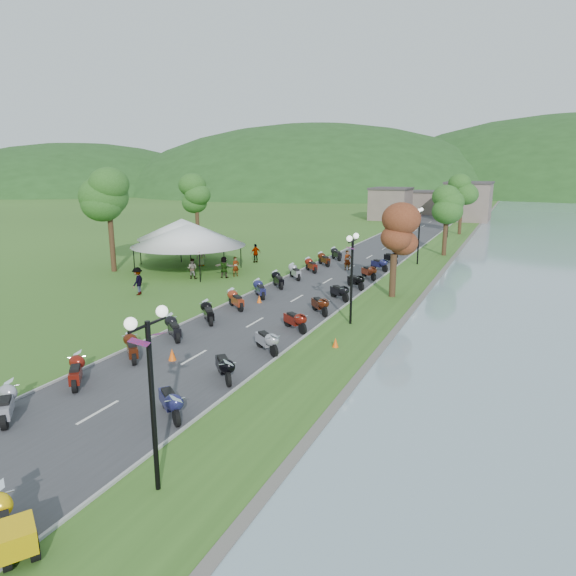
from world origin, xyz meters
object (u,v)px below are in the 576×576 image
at_px(streetlamp_near, 153,405).
at_px(vendor_tent_main, 189,248).
at_px(pedestrian_a, 236,276).
at_px(pedestrian_c, 139,295).
at_px(pedestrian_b, 193,279).
at_px(yellow_trike, 2,527).

bearing_deg(streetlamp_near, vendor_tent_main, 123.27).
relative_size(pedestrian_a, pedestrian_c, 0.83).
xyz_separation_m(pedestrian_a, pedestrian_c, (-3.03, -8.14, 0.00)).
xyz_separation_m(pedestrian_a, pedestrian_b, (-2.68, -2.18, 0.00)).
xyz_separation_m(pedestrian_b, pedestrian_c, (-0.35, -5.96, 0.00)).
bearing_deg(streetlamp_near, pedestrian_c, 131.45).
relative_size(yellow_trike, streetlamp_near, 0.48).
distance_m(pedestrian_a, pedestrian_b, 3.45).
xyz_separation_m(yellow_trike, streetlamp_near, (1.83, 3.25, 1.94)).
relative_size(vendor_tent_main, pedestrian_b, 3.91).
bearing_deg(yellow_trike, pedestrian_b, -30.27).
relative_size(vendor_tent_main, pedestrian_a, 3.97).
relative_size(yellow_trike, pedestrian_b, 1.49).
height_order(streetlamp_near, pedestrian_c, streetlamp_near).
relative_size(pedestrian_a, pedestrian_b, 0.98).
distance_m(streetlamp_near, pedestrian_a, 28.28).
bearing_deg(yellow_trike, streetlamp_near, -85.86).
bearing_deg(pedestrian_c, pedestrian_b, 160.86).
relative_size(yellow_trike, pedestrian_a, 1.52).
relative_size(vendor_tent_main, pedestrian_c, 3.30).
bearing_deg(pedestrian_a, pedestrian_c, -169.06).
bearing_deg(yellow_trike, pedestrian_a, -36.62).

